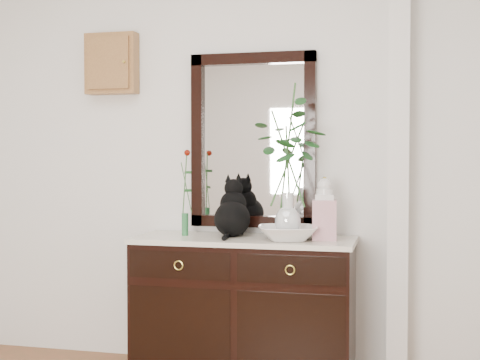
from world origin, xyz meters
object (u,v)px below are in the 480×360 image
(ginger_jar, at_px, (324,208))
(lotus_bowl, at_px, (288,233))
(cat, at_px, (232,207))
(sideboard, at_px, (244,300))

(ginger_jar, bearing_deg, lotus_bowl, -156.81)
(cat, bearing_deg, sideboard, -37.71)
(sideboard, distance_m, lotus_bowl, 0.51)
(cat, distance_m, lotus_bowl, 0.41)
(ginger_jar, bearing_deg, sideboard, -178.60)
(sideboard, relative_size, cat, 3.71)
(sideboard, height_order, cat, cat)
(lotus_bowl, relative_size, ginger_jar, 0.93)
(sideboard, xyz_separation_m, cat, (-0.09, 0.05, 0.56))
(sideboard, bearing_deg, ginger_jar, 1.40)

